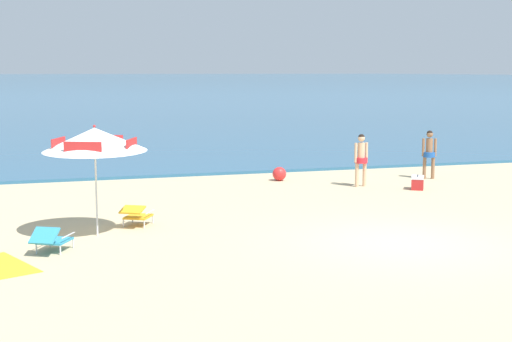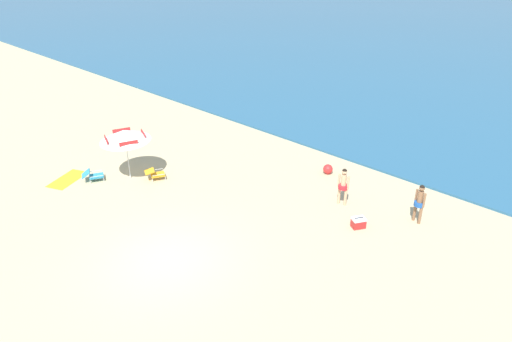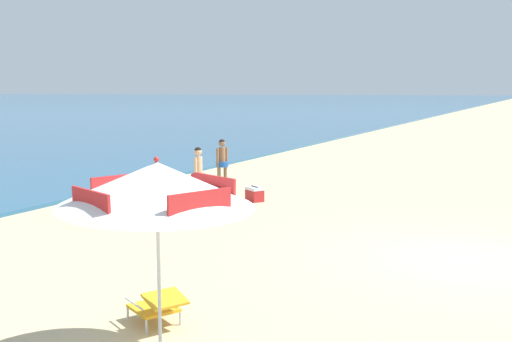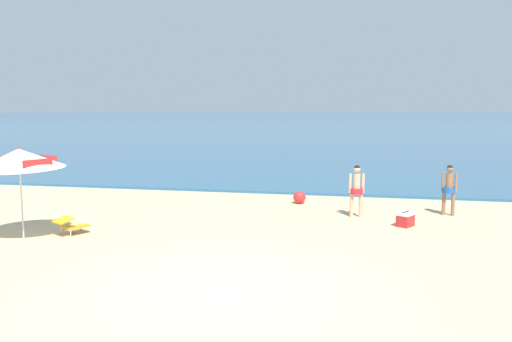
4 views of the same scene
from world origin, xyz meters
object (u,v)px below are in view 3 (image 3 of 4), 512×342
(lounge_chair_under_umbrella, at_px, (158,305))
(person_standing_beside, at_px, (198,172))
(beach_ball, at_px, (94,205))
(cooler_box, at_px, (255,194))
(beach_umbrella_striped_main, at_px, (157,185))
(person_standing_near_shore, at_px, (222,160))

(lounge_chair_under_umbrella, bearing_deg, person_standing_beside, 27.25)
(beach_ball, bearing_deg, cooler_box, -40.54)
(beach_umbrella_striped_main, bearing_deg, cooler_box, 19.74)
(person_standing_near_shore, relative_size, cooler_box, 2.60)
(person_standing_beside, distance_m, beach_ball, 2.79)
(person_standing_near_shore, bearing_deg, person_standing_beside, -163.69)
(cooler_box, bearing_deg, person_standing_beside, 144.14)
(cooler_box, bearing_deg, lounge_chair_under_umbrella, -162.31)
(person_standing_beside, bearing_deg, cooler_box, -35.86)
(person_standing_beside, bearing_deg, lounge_chair_under_umbrella, -152.75)
(lounge_chair_under_umbrella, height_order, cooler_box, lounge_chair_under_umbrella)
(lounge_chair_under_umbrella, distance_m, person_standing_near_shore, 11.09)
(lounge_chair_under_umbrella, distance_m, beach_ball, 7.74)
(person_standing_beside, distance_m, cooler_box, 1.84)
(cooler_box, relative_size, beach_ball, 1.38)
(beach_umbrella_striped_main, relative_size, person_standing_beside, 1.73)
(beach_umbrella_striped_main, height_order, person_standing_beside, beach_umbrella_striped_main)
(person_standing_beside, height_order, beach_ball, person_standing_beside)
(lounge_chair_under_umbrella, xyz_separation_m, person_standing_near_shore, (10.09, 4.57, 0.63))
(person_standing_beside, relative_size, cooler_box, 2.63)
(person_standing_near_shore, relative_size, person_standing_beside, 0.99)
(beach_umbrella_striped_main, height_order, person_standing_near_shore, beach_umbrella_striped_main)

